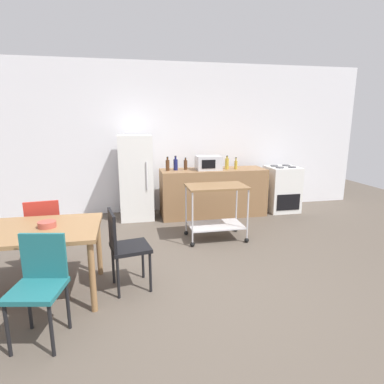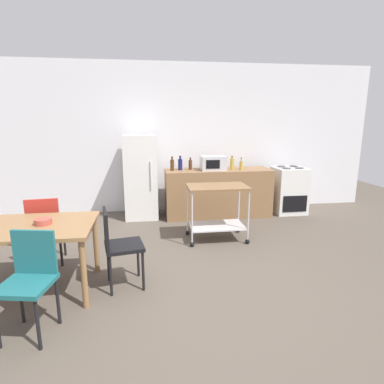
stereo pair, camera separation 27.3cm
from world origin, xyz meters
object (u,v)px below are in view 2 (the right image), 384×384
object	(u,v)px
chair_teal	(29,276)
stove_oven	(289,190)
kitchen_cart	(217,204)
bottle_wine	(172,165)
bottle_sparkling_water	(180,164)
dining_table	(20,233)
bottle_vinegar	(190,165)
chair_black	(118,243)
chair_red	(45,226)
bottle_soy_sauce	(232,164)
bottle_olive_oil	(241,165)
microwave	(213,163)
fruit_bowl	(43,221)
refrigerator	(141,177)

from	to	relation	value
chair_teal	stove_oven	bearing A→B (deg)	51.43
kitchen_cart	bottle_wine	size ratio (longest dim) A/B	3.55
bottle_wine	bottle_sparkling_water	bearing A→B (deg)	10.03
kitchen_cart	stove_oven	bearing A→B (deg)	36.03
dining_table	bottle_vinegar	xyz separation A→B (m)	(2.14, 2.55, 0.33)
dining_table	chair_black	distance (m)	1.00
chair_teal	chair_red	world-z (taller)	same
stove_oven	kitchen_cart	world-z (taller)	stove_oven
chair_teal	chair_black	bearing A→B (deg)	55.99
dining_table	kitchen_cart	world-z (taller)	kitchen_cart
bottle_soy_sauce	bottle_sparkling_water	bearing A→B (deg)	175.80
chair_black	bottle_vinegar	size ratio (longest dim) A/B	3.92
chair_black	stove_oven	xyz separation A→B (m)	(3.12, 2.52, -0.07)
bottle_olive_oil	chair_black	bearing A→B (deg)	-130.72
stove_oven	bottle_vinegar	xyz separation A→B (m)	(-1.97, 0.04, 0.54)
bottle_vinegar	chair_black	bearing A→B (deg)	-114.09
microwave	kitchen_cart	bearing A→B (deg)	-98.83
bottle_olive_oil	fruit_bowl	size ratio (longest dim) A/B	1.27
chair_red	bottle_olive_oil	world-z (taller)	bottle_olive_oil
fruit_bowl	refrigerator	bearing A→B (deg)	69.22
microwave	chair_black	bearing A→B (deg)	-122.43
bottle_soy_sauce	chair_black	bearing A→B (deg)	-128.00
bottle_wine	bottle_sparkling_water	size ratio (longest dim) A/B	0.97
kitchen_cart	fruit_bowl	distance (m)	2.46
stove_oven	bottle_olive_oil	xyz separation A→B (m)	(-1.03, -0.09, 0.53)
bottle_vinegar	bottle_olive_oil	world-z (taller)	bottle_vinegar
microwave	bottle_soy_sauce	bearing A→B (deg)	1.04
stove_oven	chair_teal	bearing A→B (deg)	-139.96
microwave	bottle_olive_oil	world-z (taller)	microwave
bottle_vinegar	refrigerator	bearing A→B (deg)	177.68
chair_black	kitchen_cart	world-z (taller)	chair_black
bottle_wine	bottle_soy_sauce	distance (m)	1.13
chair_red	microwave	distance (m)	3.11
chair_teal	chair_black	world-z (taller)	same
stove_oven	fruit_bowl	size ratio (longest dim) A/B	5.17
bottle_olive_oil	bottle_vinegar	bearing A→B (deg)	171.91
stove_oven	bottle_wine	distance (m)	2.39
kitchen_cart	chair_teal	bearing A→B (deg)	-136.89
refrigerator	dining_table	bearing A→B (deg)	-115.11
stove_oven	microwave	size ratio (longest dim) A/B	2.00
dining_table	chair_black	size ratio (longest dim) A/B	1.69
bottle_wine	bottle_olive_oil	bearing A→B (deg)	-3.51
refrigerator	bottle_sparkling_water	world-z (taller)	refrigerator
dining_table	bottle_soy_sauce	size ratio (longest dim) A/B	5.88
chair_teal	bottle_olive_oil	world-z (taller)	bottle_olive_oil
kitchen_cart	fruit_bowl	size ratio (longest dim) A/B	5.12
chair_black	bottle_vinegar	distance (m)	2.85
chair_teal	bottle_soy_sauce	xyz separation A→B (m)	(2.61, 3.14, 0.49)
stove_oven	bottle_sparkling_water	size ratio (longest dim) A/B	3.46
bottle_sparkling_water	chair_teal	bearing A→B (deg)	-116.99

